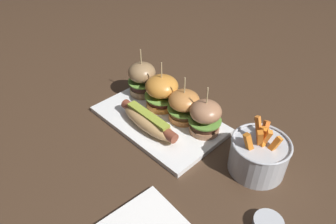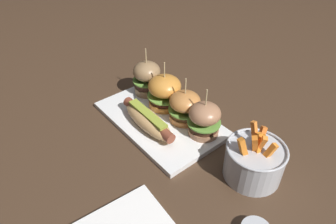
% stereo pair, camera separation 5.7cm
% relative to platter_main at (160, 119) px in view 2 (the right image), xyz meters
% --- Properties ---
extents(ground_plane, '(3.00, 3.00, 0.00)m').
position_rel_platter_main_xyz_m(ground_plane, '(0.00, 0.00, -0.01)').
color(ground_plane, '#422D1E').
extents(platter_main, '(0.35, 0.22, 0.01)m').
position_rel_platter_main_xyz_m(platter_main, '(0.00, 0.00, 0.00)').
color(platter_main, white).
rests_on(platter_main, ground).
extents(hot_dog, '(0.20, 0.06, 0.05)m').
position_rel_platter_main_xyz_m(hot_dog, '(0.01, -0.05, 0.03)').
color(hot_dog, tan).
rests_on(hot_dog, platter_main).
extents(slider_far_left, '(0.09, 0.09, 0.15)m').
position_rel_platter_main_xyz_m(slider_far_left, '(-0.12, 0.05, 0.06)').
color(slider_far_left, olive).
rests_on(slider_far_left, platter_main).
extents(slider_center_left, '(0.10, 0.10, 0.14)m').
position_rel_platter_main_xyz_m(slider_center_left, '(-0.04, 0.05, 0.06)').
color(slider_center_left, '#CA8030').
rests_on(slider_center_left, platter_main).
extents(slider_center_right, '(0.09, 0.09, 0.13)m').
position_rel_platter_main_xyz_m(slider_center_right, '(0.05, 0.05, 0.05)').
color(slider_center_right, '#B9753A').
rests_on(slider_center_right, platter_main).
extents(slider_far_right, '(0.09, 0.09, 0.13)m').
position_rel_platter_main_xyz_m(slider_far_right, '(0.12, 0.05, 0.05)').
color(slider_far_right, '#A16F4D').
rests_on(slider_far_right, platter_main).
extents(fries_bucket, '(0.13, 0.13, 0.14)m').
position_rel_platter_main_xyz_m(fries_bucket, '(0.28, 0.04, 0.04)').
color(fries_bucket, '#B7BABF').
rests_on(fries_bucket, ground).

